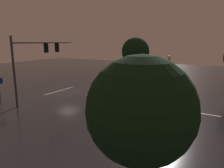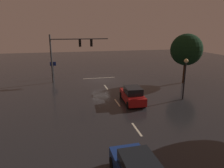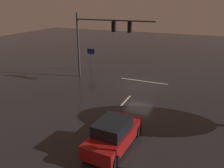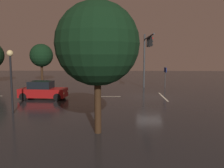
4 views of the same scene
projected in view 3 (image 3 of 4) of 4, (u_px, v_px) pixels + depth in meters
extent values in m
plane|color=#232326|center=(140.00, 85.00, 22.42)|extent=(80.00, 80.00, 0.00)
cylinder|color=#383A3D|center=(78.00, 46.00, 23.99)|extent=(0.22, 0.22, 6.73)
cylinder|color=#383A3D|center=(114.00, 20.00, 21.54)|extent=(8.08, 0.14, 0.14)
cube|color=black|center=(114.00, 26.00, 21.73)|extent=(0.32, 0.36, 1.00)
sphere|color=red|center=(114.00, 23.00, 21.79)|extent=(0.20, 0.20, 0.20)
sphere|color=black|center=(114.00, 26.00, 21.90)|extent=(0.20, 0.20, 0.20)
sphere|color=black|center=(114.00, 30.00, 22.01)|extent=(0.20, 0.20, 0.20)
cube|color=black|center=(130.00, 27.00, 21.13)|extent=(0.32, 0.36, 1.00)
sphere|color=red|center=(130.00, 23.00, 21.18)|extent=(0.20, 0.20, 0.20)
sphere|color=black|center=(130.00, 27.00, 21.29)|extent=(0.20, 0.20, 0.20)
sphere|color=black|center=(130.00, 31.00, 21.40)|extent=(0.20, 0.20, 0.20)
cube|color=beige|center=(126.00, 101.00, 18.97)|extent=(0.16, 2.20, 0.01)
cube|color=beige|center=(91.00, 138.00, 13.80)|extent=(0.16, 2.20, 0.01)
cube|color=beige|center=(144.00, 81.00, 23.57)|extent=(5.00, 0.16, 0.01)
cube|color=maroon|center=(114.00, 136.00, 12.83)|extent=(2.04, 4.39, 0.80)
cube|color=black|center=(112.00, 127.00, 12.41)|extent=(1.72, 2.19, 0.68)
cylinder|color=black|center=(113.00, 125.00, 14.63)|extent=(0.26, 0.69, 0.68)
cylinder|color=black|center=(138.00, 131.00, 13.92)|extent=(0.26, 0.69, 0.68)
cylinder|color=black|center=(86.00, 152.00, 11.94)|extent=(0.26, 0.69, 0.68)
cylinder|color=black|center=(115.00, 162.00, 11.23)|extent=(0.26, 0.69, 0.68)
sphere|color=#F9EFC6|center=(119.00, 117.00, 14.87)|extent=(0.20, 0.20, 0.20)
sphere|color=#F9EFC6|center=(138.00, 122.00, 14.32)|extent=(0.20, 0.20, 0.20)
cylinder|color=#383A3D|center=(91.00, 59.00, 27.02)|extent=(0.09, 0.09, 2.61)
cube|color=navy|center=(91.00, 51.00, 26.69)|extent=(0.90, 0.16, 0.60)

